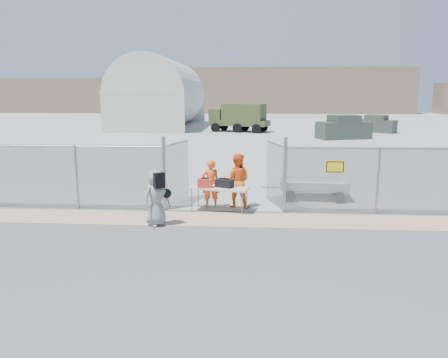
# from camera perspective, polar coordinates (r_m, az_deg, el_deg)

# --- Properties ---
(ground) EXTENTS (160.00, 160.00, 0.00)m
(ground) POSITION_cam_1_polar(r_m,az_deg,el_deg) (12.77, -0.59, -6.58)
(ground) COLOR #454444
(tarmac_inside) EXTENTS (160.00, 80.00, 0.01)m
(tarmac_inside) POSITION_cam_1_polar(r_m,az_deg,el_deg) (54.28, 2.79, 6.96)
(tarmac_inside) COLOR #9E9F98
(tarmac_inside) RESTS_ON ground
(dirt_strip) EXTENTS (44.00, 1.60, 0.01)m
(dirt_strip) POSITION_cam_1_polar(r_m,az_deg,el_deg) (13.72, -0.27, -5.29)
(dirt_strip) COLOR tan
(dirt_strip) RESTS_ON ground
(distant_hills) EXTENTS (140.00, 6.00, 9.00)m
(distant_hills) POSITION_cam_1_polar(r_m,az_deg,el_deg) (90.23, 6.47, 11.39)
(distant_hills) COLOR #7F684F
(distant_hills) RESTS_ON ground
(chain_link_fence) EXTENTS (40.00, 0.20, 2.20)m
(chain_link_fence) POSITION_cam_1_polar(r_m,az_deg,el_deg) (14.43, 0.00, 0.00)
(chain_link_fence) COLOR gray
(chain_link_fence) RESTS_ON ground
(quonset_hangar) EXTENTS (9.00, 18.00, 8.00)m
(quonset_hangar) POSITION_cam_1_polar(r_m,az_deg,el_deg) (53.27, -8.24, 11.09)
(quonset_hangar) COLOR beige
(quonset_hangar) RESTS_ON ground
(folding_table) EXTENTS (2.06, 1.19, 0.82)m
(folding_table) POSITION_cam_1_polar(r_m,az_deg,el_deg) (14.60, -0.62, -2.64)
(folding_table) COLOR silver
(folding_table) RESTS_ON ground
(orange_bag) EXTENTS (0.46, 0.31, 0.29)m
(orange_bag) POSITION_cam_1_polar(r_m,az_deg,el_deg) (14.46, -2.54, -0.54)
(orange_bag) COLOR red
(orange_bag) RESTS_ON folding_table
(black_duffel) EXTENTS (0.64, 0.53, 0.27)m
(black_duffel) POSITION_cam_1_polar(r_m,az_deg,el_deg) (14.47, 0.07, -0.55)
(black_duffel) COLOR black
(black_duffel) RESTS_ON folding_table
(security_worker_left) EXTENTS (0.68, 0.52, 1.68)m
(security_worker_left) POSITION_cam_1_polar(r_m,az_deg,el_deg) (14.96, -1.75, -0.62)
(security_worker_left) COLOR orange
(security_worker_left) RESTS_ON ground
(security_worker_right) EXTENTS (0.98, 0.79, 1.90)m
(security_worker_right) POSITION_cam_1_polar(r_m,az_deg,el_deg) (14.91, 1.72, -0.24)
(security_worker_right) COLOR orange
(security_worker_right) RESTS_ON ground
(visitor) EXTENTS (0.98, 0.94, 1.68)m
(visitor) POSITION_cam_1_polar(r_m,az_deg,el_deg) (13.08, -8.80, -2.45)
(visitor) COLOR gray
(visitor) RESTS_ON ground
(utility_trailer) EXTENTS (3.27, 1.80, 0.78)m
(utility_trailer) POSITION_cam_1_polar(r_m,az_deg,el_deg) (16.70, 11.62, -1.21)
(utility_trailer) COLOR silver
(utility_trailer) RESTS_ON ground
(military_truck) EXTENTS (6.40, 4.02, 2.87)m
(military_truck) POSITION_cam_1_polar(r_m,az_deg,el_deg) (45.44, 2.05, 7.98)
(military_truck) COLOR #3D4B23
(military_truck) RESTS_ON ground
(parked_vehicle_near) EXTENTS (4.87, 3.29, 2.02)m
(parked_vehicle_near) POSITION_cam_1_polar(r_m,az_deg,el_deg) (39.55, 15.35, 6.52)
(parked_vehicle_near) COLOR #353F36
(parked_vehicle_near) RESTS_ON ground
(parked_vehicle_mid) EXTENTS (4.14, 3.54, 1.73)m
(parked_vehicle_mid) POSITION_cam_1_polar(r_m,az_deg,el_deg) (47.37, 19.23, 6.81)
(parked_vehicle_mid) COLOR #353F36
(parked_vehicle_mid) RESTS_ON ground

